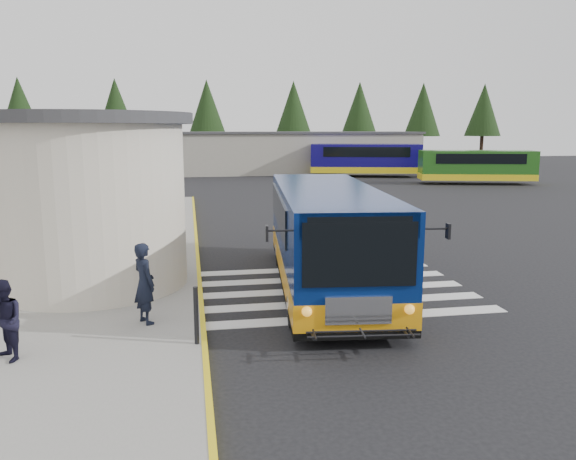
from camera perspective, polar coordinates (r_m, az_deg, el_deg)
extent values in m
plane|color=black|center=(16.92, 4.95, -5.27)|extent=(140.00, 140.00, 0.00)
cube|color=gray|center=(20.78, -22.98, -2.92)|extent=(10.00, 34.00, 0.15)
cube|color=yellow|center=(20.24, -9.19, -2.55)|extent=(0.12, 34.00, 0.16)
cube|color=beige|center=(24.91, -26.96, 4.27)|extent=(10.00, 16.00, 4.50)
cylinder|color=beige|center=(16.61, -19.45, 2.34)|extent=(5.20, 5.20, 4.50)
cylinder|color=#38383A|center=(16.47, -19.96, 10.63)|extent=(5.80, 5.80, 0.30)
cube|color=black|center=(21.12, -15.94, 0.96)|extent=(0.08, 1.20, 2.20)
cube|color=#38383A|center=(20.91, -14.80, 4.52)|extent=(1.20, 1.80, 0.12)
cube|color=silver|center=(13.85, 6.37, -8.83)|extent=(8.00, 0.55, 0.01)
cube|color=silver|center=(14.94, 5.07, -7.36)|extent=(8.00, 0.55, 0.01)
cube|color=silver|center=(16.05, 3.96, -6.09)|extent=(8.00, 0.55, 0.01)
cube|color=silver|center=(17.18, 2.99, -4.99)|extent=(8.00, 0.55, 0.01)
cube|color=silver|center=(18.31, 2.15, -4.02)|extent=(8.00, 0.55, 0.01)
cube|color=gray|center=(58.70, 0.06, 7.81)|extent=(26.00, 8.00, 4.00)
cube|color=#38383A|center=(58.65, 0.06, 9.86)|extent=(26.40, 8.40, 0.20)
cylinder|color=black|center=(68.15, -25.30, 7.01)|extent=(0.44, 0.44, 3.60)
cone|color=black|center=(68.13, -25.63, 11.20)|extent=(4.40, 4.40, 6.40)
cylinder|color=black|center=(66.25, -16.87, 7.48)|extent=(0.44, 0.44, 3.60)
cone|color=black|center=(66.23, -17.09, 11.80)|extent=(4.40, 4.40, 6.40)
cylinder|color=black|center=(65.84, -8.12, 7.80)|extent=(0.44, 0.44, 3.60)
cone|color=black|center=(65.82, -8.23, 12.15)|extent=(4.40, 4.40, 6.40)
cylinder|color=black|center=(66.93, 0.55, 7.94)|extent=(0.44, 0.44, 3.60)
cone|color=black|center=(66.91, 0.56, 12.22)|extent=(4.40, 4.40, 6.40)
cylinder|color=black|center=(68.85, 7.17, 7.93)|extent=(0.44, 0.44, 3.60)
cone|color=black|center=(68.83, 7.27, 12.09)|extent=(4.40, 4.40, 6.40)
cylinder|color=black|center=(71.61, 13.36, 7.82)|extent=(0.44, 0.44, 3.60)
cone|color=black|center=(71.59, 13.53, 11.82)|extent=(4.40, 4.40, 6.40)
cylinder|color=black|center=(75.13, 19.02, 7.64)|extent=(0.44, 0.44, 3.60)
cone|color=black|center=(75.11, 19.25, 11.45)|extent=(4.40, 4.40, 6.40)
cube|color=navy|center=(15.93, 3.98, -0.11)|extent=(3.62, 9.70, 2.47)
cube|color=orange|center=(16.13, 3.94, -3.41)|extent=(3.66, 9.73, 0.59)
cube|color=black|center=(16.21, 3.92, -4.60)|extent=(3.64, 9.72, 0.23)
cube|color=black|center=(11.26, 7.30, -2.49)|extent=(2.31, 0.31, 1.32)
cube|color=silver|center=(11.56, 7.18, -8.11)|extent=(1.37, 0.21, 0.58)
cube|color=black|center=(16.56, -0.98, 2.05)|extent=(0.78, 6.91, 0.95)
cube|color=black|center=(16.90, 8.10, 2.12)|extent=(0.78, 6.91, 0.95)
cylinder|color=black|center=(13.04, 0.73, -7.67)|extent=(0.42, 1.04, 1.01)
cylinder|color=black|center=(13.42, 10.71, -7.33)|extent=(0.42, 1.04, 1.01)
cylinder|color=black|center=(18.72, -0.72, -2.12)|extent=(0.42, 1.04, 1.01)
cylinder|color=black|center=(18.99, 6.27, -2.01)|extent=(0.42, 1.04, 1.01)
cube|color=black|center=(11.14, -2.16, -0.34)|extent=(0.07, 0.19, 0.32)
cube|color=black|center=(11.84, 15.96, -0.10)|extent=(0.07, 0.19, 0.32)
imported|color=black|center=(13.13, -14.38, -5.26)|extent=(0.73, 0.81, 1.86)
imported|color=black|center=(12.00, -26.88, -8.26)|extent=(0.95, 0.97, 1.58)
cylinder|color=black|center=(11.75, -9.31, -8.57)|extent=(0.10, 0.10, 1.21)
cube|color=#0F085F|center=(54.05, 7.87, 7.25)|extent=(10.64, 5.28, 2.62)
cube|color=yellow|center=(54.11, 7.85, 6.13)|extent=(10.68, 5.32, 0.57)
cube|color=black|center=(54.02, 7.89, 7.92)|extent=(8.45, 4.78, 0.91)
cube|color=#205717|center=(48.95, 18.61, 6.29)|extent=(9.49, 4.68, 2.34)
cube|color=yellow|center=(49.01, 18.55, 5.19)|extent=(9.53, 4.72, 0.51)
cube|color=black|center=(48.92, 18.65, 6.94)|extent=(7.53, 4.24, 0.81)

